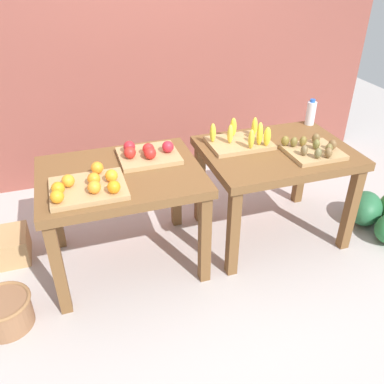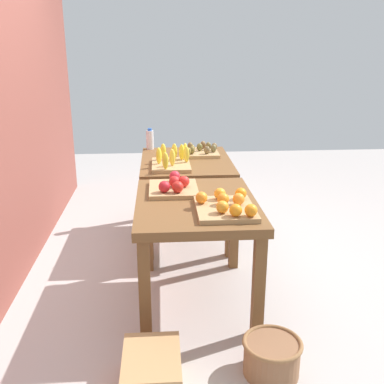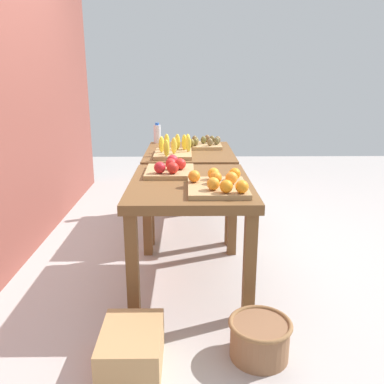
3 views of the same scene
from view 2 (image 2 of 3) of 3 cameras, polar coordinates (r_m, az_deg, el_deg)
name	(u,v)px [view 2 (image 2 of 3)]	position (r m, az deg, el deg)	size (l,w,h in m)	color
ground_plane	(190,262)	(3.82, -0.20, -8.78)	(8.00, 8.00, 0.00)	#B2AAA7
back_wall	(0,78)	(3.59, -22.90, 13.08)	(4.40, 0.12, 3.00)	brown
display_table_left	(196,216)	(3.06, 0.51, -3.00)	(1.04, 0.80, 0.74)	brown
display_table_right	(186,171)	(4.12, -0.75, 2.61)	(1.04, 0.80, 0.74)	brown
orange_bin	(227,206)	(2.83, 4.38, -1.72)	(0.44, 0.37, 0.11)	tan
apple_bin	(174,186)	(3.20, -2.27, 0.70)	(0.40, 0.34, 0.11)	tan
banana_crate	(172,161)	(3.86, -2.53, 3.89)	(0.44, 0.32, 0.17)	tan
kiwi_bin	(201,151)	(4.28, 1.12, 5.14)	(0.37, 0.32, 0.10)	tan
water_bottle	(150,140)	(4.51, -5.29, 6.56)	(0.07, 0.07, 0.21)	silver
watermelon_pile	(202,192)	(5.15, 1.26, 0.02)	(0.62, 0.65, 0.27)	#306E2E
wicker_basket	(272,356)	(2.67, 9.96, -19.61)	(0.33, 0.33, 0.21)	#8B5E40
cardboard_produce_box	(152,372)	(2.55, -5.05, -21.60)	(0.40, 0.30, 0.21)	tan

